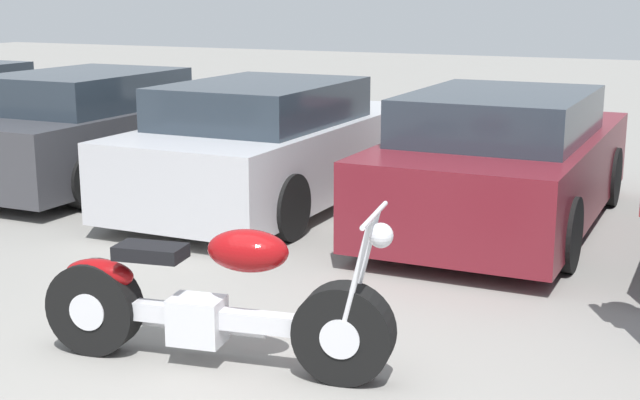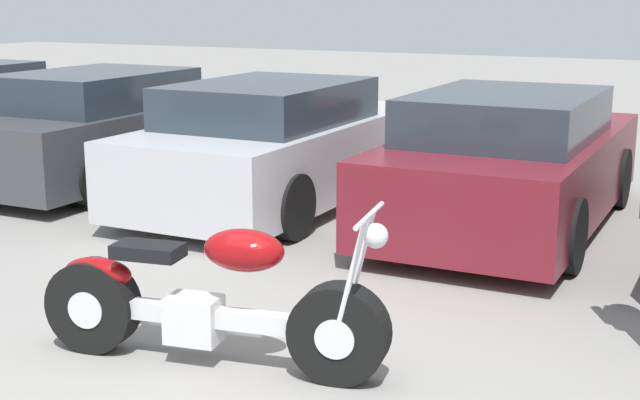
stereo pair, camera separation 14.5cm
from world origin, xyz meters
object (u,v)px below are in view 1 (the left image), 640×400
motorcycle (210,304)px  parked_car_dark_grey (98,129)px  parked_car_silver (271,146)px  parked_car_maroon (504,162)px

motorcycle → parked_car_dark_grey: parked_car_dark_grey is taller
motorcycle → parked_car_silver: (-1.78, 4.15, 0.25)m
parked_car_dark_grey → parked_car_maroon: (5.19, -0.09, 0.00)m
parked_car_silver → motorcycle: bearing=-66.7°
motorcycle → parked_car_maroon: size_ratio=0.53×
motorcycle → parked_car_maroon: (0.81, 4.28, 0.25)m
motorcycle → parked_car_dark_grey: (-4.38, 4.37, 0.25)m
parked_car_dark_grey → parked_car_maroon: 5.19m
parked_car_silver → parked_car_maroon: 2.60m
parked_car_maroon → parked_car_dark_grey: bearing=179.0°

